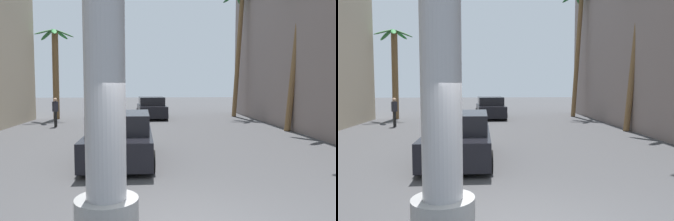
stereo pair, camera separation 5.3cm
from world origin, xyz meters
TOP-DOWN VIEW (x-y plane):
  - ground_plane at (0.00, 10.00)m, footprint 94.00×94.00m
  - car_lead at (-1.49, 5.59)m, footprint 2.19×4.70m
  - car_far at (-0.28, 18.95)m, footprint 2.30×4.56m
  - palm_tree_mid_right at (7.16, 11.77)m, footprint 2.59×2.86m
  - palm_tree_far_right at (6.36, 19.83)m, footprint 2.71×2.53m
  - palm_tree_far_left at (-7.07, 18.76)m, footprint 2.59×2.63m
  - pedestrian_far_left at (-5.93, 14.30)m, footprint 0.37×0.37m

SIDE VIEW (x-z plane):
  - ground_plane at x=0.00m, z-range 0.00..0.00m
  - car_far at x=-0.28m, z-range -0.04..1.52m
  - car_lead at x=-1.49m, z-range -0.04..1.52m
  - pedestrian_far_left at x=-5.93m, z-range 0.15..1.84m
  - palm_tree_far_left at x=-7.07m, z-range 0.51..6.92m
  - palm_tree_mid_right at x=7.16m, z-range 0.98..9.27m
  - palm_tree_far_right at x=6.36m, z-range 1.07..10.58m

